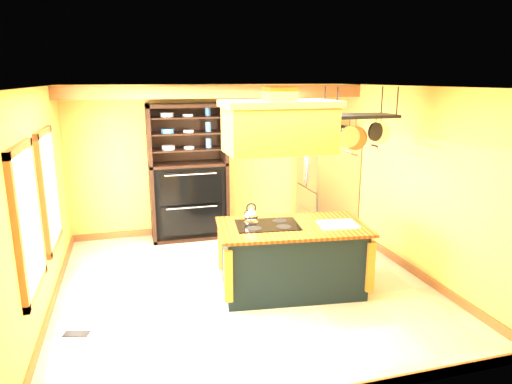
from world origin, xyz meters
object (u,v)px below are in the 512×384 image
kitchen_island (292,257)px  hutch (189,187)px  pot_rack (359,124)px  range_hood (279,125)px  refrigerator (327,182)px

kitchen_island → hutch: 2.78m
pot_rack → hutch: pot_rack is taller
kitchen_island → range_hood: bearing=-173.0°
refrigerator → range_hood: bearing=-127.5°
range_hood → pot_rack: 1.10m
range_hood → hutch: bearing=108.1°
range_hood → refrigerator: (1.69, 2.21, -1.31)m
pot_rack → hutch: bearing=127.3°
refrigerator → pot_rack: bearing=-105.0°
range_hood → pot_rack: bearing=0.6°
kitchen_island → range_hood: range_hood is taller
refrigerator → kitchen_island: bearing=-124.1°
kitchen_island → refrigerator: (1.49, 2.21, 0.46)m
kitchen_island → refrigerator: refrigerator is taller
pot_rack → refrigerator: (0.59, 2.20, -1.30)m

